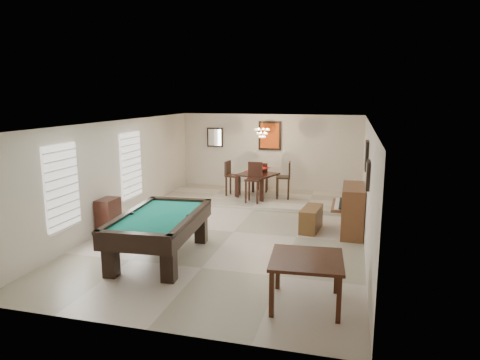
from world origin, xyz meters
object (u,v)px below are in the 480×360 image
at_px(apothecary_chest, 108,217).
at_px(dining_chair_north, 262,177).
at_px(dining_table, 258,183).
at_px(dining_chair_south, 253,183).
at_px(upright_piano, 347,210).
at_px(flower_vase, 258,166).
at_px(dining_chair_west, 233,178).
at_px(dining_chair_east, 283,180).
at_px(square_table, 306,281).
at_px(pool_table, 160,237).
at_px(chandelier, 262,129).
at_px(piano_bench, 311,219).

xyz_separation_m(apothecary_chest, dining_chair_north, (2.64, 4.89, 0.17)).
height_order(dining_table, dining_chair_south, dining_chair_south).
relative_size(upright_piano, dining_chair_north, 1.43).
xyz_separation_m(flower_vase, dining_chair_west, (-0.78, -0.02, -0.42)).
bearing_deg(dining_chair_east, flower_vase, -96.59).
relative_size(square_table, upright_piano, 0.80).
bearing_deg(dining_chair_west, dining_chair_south, -122.87).
bearing_deg(dining_table, pool_table, -99.35).
relative_size(apothecary_chest, dining_chair_south, 0.73).
xyz_separation_m(dining_chair_south, chandelier, (0.09, 0.73, 1.49)).
height_order(apothecary_chest, dining_chair_west, dining_chair_west).
bearing_deg(dining_chair_east, square_table, 5.23).
xyz_separation_m(dining_table, chandelier, (0.12, 0.00, 1.65)).
distance_m(square_table, dining_chair_north, 7.50).
bearing_deg(pool_table, apothecary_chest, 145.95).
bearing_deg(chandelier, square_table, -72.18).
bearing_deg(dining_chair_east, piano_bench, 16.14).
bearing_deg(chandelier, flower_vase, -178.81).
bearing_deg(dining_table, upright_piano, -43.71).
bearing_deg(square_table, pool_table, 157.74).
bearing_deg(dining_table, dining_chair_south, -87.54).
xyz_separation_m(piano_bench, dining_chair_south, (-1.86, 1.85, 0.43)).
bearing_deg(chandelier, upright_piano, -45.07).
bearing_deg(dining_chair_south, apothecary_chest, -125.42).
distance_m(upright_piano, dining_chair_east, 3.24).
distance_m(pool_table, square_table, 3.27).
height_order(apothecary_chest, dining_table, dining_table).
relative_size(dining_table, chandelier, 1.72).
relative_size(flower_vase, dining_chair_west, 0.20).
relative_size(dining_table, flower_vase, 4.67).
relative_size(square_table, dining_chair_east, 0.98).
bearing_deg(upright_piano, dining_table, 136.29).
bearing_deg(piano_bench, dining_chair_east, 113.14).
relative_size(dining_chair_south, chandelier, 1.95).
xyz_separation_m(upright_piano, piano_bench, (-0.83, 0.03, -0.29)).
xyz_separation_m(dining_chair_south, dining_chair_north, (-0.04, 1.51, -0.11)).
bearing_deg(square_table, chandelier, 107.82).
distance_m(pool_table, chandelier, 5.53).
height_order(upright_piano, dining_table, upright_piano).
bearing_deg(dining_table, piano_bench, -53.65).
distance_m(apothecary_chest, chandelier, 5.27).
height_order(upright_piano, apothecary_chest, upright_piano).
xyz_separation_m(apothecary_chest, dining_table, (2.66, 4.10, 0.12)).
distance_m(piano_bench, flower_vase, 3.29).
distance_m(piano_bench, dining_table, 3.21).
height_order(apothecary_chest, dining_chair_north, dining_chair_north).
distance_m(dining_chair_north, chandelier, 1.79).
xyz_separation_m(piano_bench, dining_chair_west, (-2.67, 2.55, 0.38)).
bearing_deg(flower_vase, dining_chair_south, -87.54).
height_order(piano_bench, dining_chair_north, dining_chair_north).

